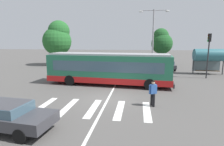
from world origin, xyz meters
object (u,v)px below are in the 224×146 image
(twin_arm_street_lamp, at_px, (153,34))
(parked_car_champagne, at_px, (97,63))
(foreground_sedan, at_px, (6,115))
(parked_car_charcoal, at_px, (167,65))
(background_tree_left, at_px, (58,38))
(bus_stop_shelter, at_px, (209,56))
(city_transit_bus, at_px, (109,69))
(parked_car_black, at_px, (114,64))
(traffic_light_far_corner, at_px, (209,49))
(parked_car_blue, at_px, (149,64))
(pedestrian_crossing_street, at_px, (153,92))
(parked_car_red, at_px, (132,64))
(background_tree_right, at_px, (162,41))

(twin_arm_street_lamp, bearing_deg, parked_car_champagne, 163.46)
(foreground_sedan, relative_size, parked_car_champagne, 1.02)
(parked_car_charcoal, relative_size, twin_arm_street_lamp, 0.54)
(background_tree_left, bearing_deg, twin_arm_street_lamp, -18.26)
(foreground_sedan, relative_size, bus_stop_shelter, 1.26)
(city_transit_bus, bearing_deg, parked_car_black, 95.06)
(traffic_light_far_corner, bearing_deg, foreground_sedan, -133.62)
(parked_car_blue, bearing_deg, foreground_sedan, -110.57)
(twin_arm_street_lamp, bearing_deg, traffic_light_far_corner, -32.24)
(parked_car_black, xyz_separation_m, bus_stop_shelter, (12.68, -3.34, 1.65))
(parked_car_black, relative_size, twin_arm_street_lamp, 0.55)
(pedestrian_crossing_street, height_order, parked_car_charcoal, pedestrian_crossing_street)
(foreground_sedan, bearing_deg, background_tree_left, 108.72)
(parked_car_black, relative_size, parked_car_red, 1.01)
(parked_car_black, bearing_deg, background_tree_right, 36.73)
(parked_car_champagne, bearing_deg, background_tree_right, 29.13)
(pedestrian_crossing_street, distance_m, parked_car_charcoal, 16.67)
(parked_car_charcoal, distance_m, twin_arm_street_lamp, 5.58)
(city_transit_bus, xyz_separation_m, foreground_sedan, (-3.28, -9.90, -0.82))
(background_tree_right, bearing_deg, twin_arm_street_lamp, -104.47)
(city_transit_bus, height_order, foreground_sedan, city_transit_bus)
(parked_car_champagne, relative_size, background_tree_left, 0.59)
(parked_car_red, bearing_deg, bus_stop_shelter, -19.90)
(city_transit_bus, bearing_deg, parked_car_blue, 67.45)
(parked_car_champagne, xyz_separation_m, parked_car_red, (5.59, 0.22, 0.00))
(bus_stop_shelter, bearing_deg, background_tree_left, 165.11)
(parked_car_blue, relative_size, background_tree_left, 0.58)
(foreground_sedan, bearing_deg, parked_car_red, 76.01)
(parked_car_black, bearing_deg, pedestrian_crossing_street, -73.77)
(pedestrian_crossing_street, distance_m, parked_car_red, 16.72)
(city_transit_bus, bearing_deg, background_tree_left, 129.55)
(city_transit_bus, height_order, pedestrian_crossing_street, city_transit_bus)
(parked_car_black, height_order, background_tree_right, background_tree_right)
(parked_car_champagne, height_order, twin_arm_street_lamp, twin_arm_street_lamp)
(parked_car_champagne, distance_m, parked_car_black, 2.69)
(foreground_sedan, height_order, bus_stop_shelter, bus_stop_shelter)
(foreground_sedan, height_order, background_tree_right, background_tree_right)
(pedestrian_crossing_street, xyz_separation_m, foreground_sedan, (-7.10, -4.35, -0.20))
(twin_arm_street_lamp, bearing_deg, city_transit_bus, -119.47)
(twin_arm_street_lamp, relative_size, background_tree_left, 1.07)
(parked_car_red, xyz_separation_m, bus_stop_shelter, (9.78, -3.54, 1.65))
(foreground_sedan, bearing_deg, parked_car_black, 83.62)
(pedestrian_crossing_street, bearing_deg, parked_car_champagne, 114.47)
(city_transit_bus, bearing_deg, foreground_sedan, -108.35)
(parked_car_black, xyz_separation_m, parked_car_red, (2.90, 0.20, 0.00))
(parked_car_black, relative_size, parked_car_blue, 1.02)
(pedestrian_crossing_street, bearing_deg, traffic_light_far_corner, 56.41)
(twin_arm_street_lamp, bearing_deg, parked_car_charcoal, 44.87)
(bus_stop_shelter, bearing_deg, parked_car_black, 165.25)
(parked_car_black, bearing_deg, background_tree_left, 164.94)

